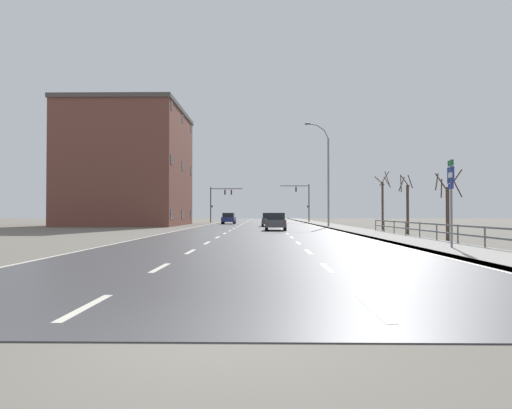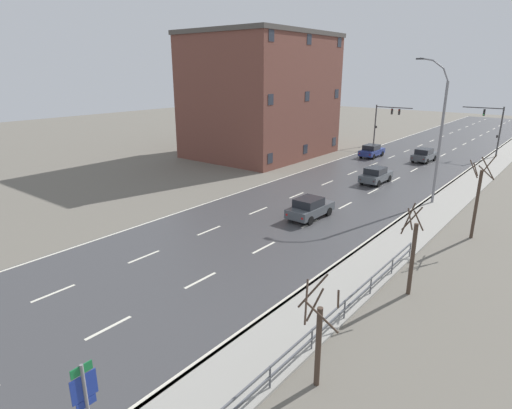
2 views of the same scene
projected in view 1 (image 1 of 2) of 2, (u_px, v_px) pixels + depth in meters
name	position (u px, v px, depth m)	size (l,w,h in m)	color
ground_plane	(259.00, 227.00, 53.50)	(160.00, 160.00, 0.12)	#666056
road_asphalt_strip	(259.00, 224.00, 65.49)	(14.00, 120.00, 0.03)	#3D3D3F
sidewalk_right	(319.00, 224.00, 65.36)	(3.00, 120.00, 0.12)	gray
guardrail	(437.00, 229.00, 24.86)	(0.07, 27.12, 1.00)	#515459
street_lamp_midground	(327.00, 176.00, 50.21)	(2.63, 0.24, 11.33)	slate
highway_sign	(451.00, 192.00, 19.35)	(0.09, 0.68, 3.79)	slate
traffic_signal_right	(304.00, 198.00, 74.73)	(4.71, 0.36, 6.19)	#38383A
traffic_signal_left	(219.00, 198.00, 74.35)	(5.20, 0.36, 5.70)	#38383A
car_near_right	(271.00, 218.00, 66.64)	(1.96, 4.16, 1.57)	#474C51
car_near_left	(229.00, 218.00, 65.46)	(1.88, 4.12, 1.57)	navy
car_distant	(270.00, 219.00, 53.57)	(1.89, 4.13, 1.57)	#474C51
car_mid_centre	(276.00, 221.00, 40.93)	(1.91, 4.14, 1.57)	#474C51
brick_building	(130.00, 167.00, 58.79)	(13.71, 16.85, 14.72)	brown
bare_tree_near	(447.00, 207.00, 26.11)	(1.56, 1.67, 4.02)	#423328
bare_tree_mid	(407.00, 205.00, 34.32)	(1.06, 1.23, 4.45)	#423328
bare_tree_far	(383.00, 202.00, 44.03)	(1.55, 1.56, 5.54)	#423328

